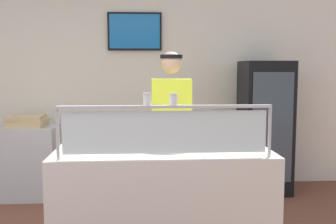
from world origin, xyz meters
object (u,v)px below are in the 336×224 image
pepper_flake_shaker (174,100)px  drink_fridge (265,127)px  parmesan_shaker (147,100)px  pizza_box_stack (27,121)px  worker_figure (172,130)px  pizza_tray (164,146)px  pizza_server (171,144)px

pepper_flake_shaker → drink_fridge: 2.63m
parmesan_shaker → pizza_box_stack: size_ratio=0.19×
parmesan_shaker → worker_figure: worker_figure is taller
pepper_flake_shaker → pizza_tray: bearing=96.7°
parmesan_shaker → worker_figure: 1.11m
parmesan_shaker → pepper_flake_shaker: (0.19, 0.00, -0.00)m
pizza_box_stack → drink_fridge: bearing=0.8°
parmesan_shaker → pepper_flake_shaker: 0.19m
worker_figure → pizza_tray: bearing=-99.7°
worker_figure → pizza_box_stack: size_ratio=3.81×
pizza_server → pepper_flake_shaker: pepper_flake_shaker is taller
worker_figure → pizza_box_stack: worker_figure is taller
pepper_flake_shaker → pizza_box_stack: pepper_flake_shaker is taller
pepper_flake_shaker → drink_fridge: bearing=58.3°
pizza_box_stack → pizza_tray: bearing=-48.2°
pepper_flake_shaker → worker_figure: size_ratio=0.05×
pizza_server → pizza_box_stack: size_ratio=0.61×
pepper_flake_shaker → worker_figure: bearing=86.4°
pizza_tray → pizza_server: (0.05, -0.02, 0.02)m
pizza_tray → pepper_flake_shaker: (0.04, -0.38, 0.41)m
pizza_tray → worker_figure: (0.11, 0.63, 0.04)m
worker_figure → drink_fridge: (1.29, 1.18, -0.16)m
pepper_flake_shaker → worker_figure: 1.08m
worker_figure → pizza_box_stack: bearing=146.0°
parmesan_shaker → drink_fridge: bearing=54.9°
pizza_server → pizza_box_stack: bearing=136.1°
pizza_tray → pizza_box_stack: pizza_box_stack is taller
pizza_server → parmesan_shaker: (-0.19, -0.36, 0.39)m
worker_figure → parmesan_shaker: bearing=-103.9°
drink_fridge → pizza_tray: bearing=-127.7°
pizza_server → drink_fridge: 2.28m
pizza_tray → pepper_flake_shaker: size_ratio=5.90×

